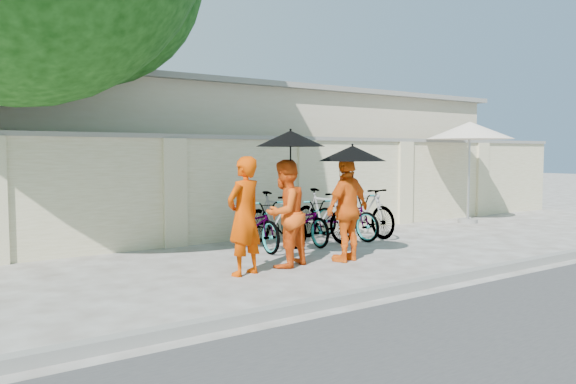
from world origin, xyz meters
TOP-DOWN VIEW (x-y plane):
  - ground at (0.00, 0.00)m, footprint 80.00×80.00m
  - kerb at (0.00, -1.70)m, footprint 40.00×0.16m
  - compound_wall at (1.00, 3.20)m, footprint 20.00×0.30m
  - building_behind at (2.00, 7.00)m, footprint 14.00×6.00m
  - monk_left at (-1.15, 0.27)m, footprint 0.71×0.57m
  - monk_center at (-0.35, 0.42)m, footprint 0.96×0.85m
  - parasol_center at (-0.30, 0.34)m, footprint 1.05×1.05m
  - monk_right at (0.73, 0.22)m, footprint 1.04×0.61m
  - parasol_right at (0.75, 0.14)m, footprint 1.07×1.07m
  - patio_umbrella at (6.40, 2.26)m, footprint 2.17×2.17m
  - bike_0 at (0.08, 1.96)m, footprint 0.70×1.75m
  - bike_1 at (0.62, 2.12)m, footprint 0.66×1.72m
  - bike_2 at (1.16, 1.97)m, footprint 0.68×1.69m
  - bike_3 at (1.70, 2.07)m, footprint 0.53×1.72m
  - bike_4 at (2.24, 2.01)m, footprint 0.78×1.80m
  - bike_5 at (2.78, 2.06)m, footprint 0.51×1.76m

SIDE VIEW (x-z plane):
  - ground at x=0.00m, z-range 0.00..0.00m
  - kerb at x=0.00m, z-range 0.00..0.12m
  - bike_2 at x=1.16m, z-range 0.00..0.87m
  - bike_0 at x=0.08m, z-range 0.00..0.90m
  - bike_4 at x=2.24m, z-range 0.00..0.92m
  - bike_1 at x=0.62m, z-range 0.00..1.01m
  - bike_3 at x=1.70m, z-range 0.00..1.03m
  - bike_5 at x=2.78m, z-range 0.00..1.05m
  - monk_center at x=-0.35m, z-range 0.00..1.63m
  - monk_right at x=0.73m, z-range 0.00..1.67m
  - monk_left at x=-1.15m, z-range 0.00..1.69m
  - compound_wall at x=1.00m, z-range 0.00..2.00m
  - building_behind at x=2.00m, z-range 0.00..3.20m
  - parasol_right at x=0.75m, z-range 1.27..2.18m
  - parasol_center at x=-0.30m, z-range 1.38..2.52m
  - patio_umbrella at x=6.40m, z-range 1.00..3.50m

